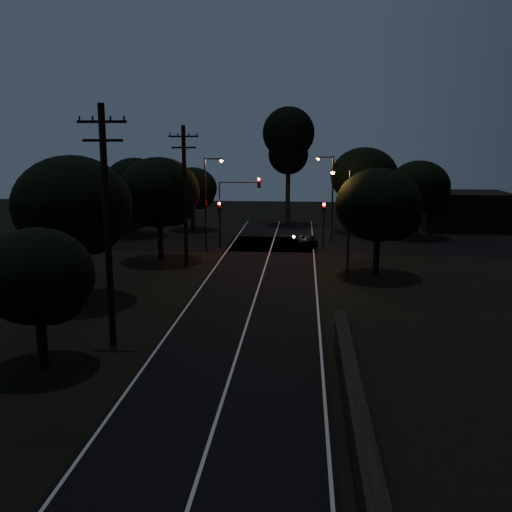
{
  "coord_description": "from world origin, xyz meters",
  "views": [
    {
      "loc": [
        2.88,
        -9.86,
        9.38
      ],
      "look_at": [
        0.0,
        24.0,
        2.5
      ],
      "focal_mm": 40.0,
      "sensor_mm": 36.0,
      "label": 1
    }
  ],
  "objects_px": {
    "car": "(305,240)",
    "utility_pole_far": "(185,194)",
    "tall_pine": "(288,140)",
    "signal_right": "(324,217)",
    "signal_mast": "(238,199)",
    "streetlight_b": "(330,192)",
    "streetlight_c": "(347,214)",
    "signal_left": "(220,216)",
    "utility_pole_mid": "(107,223)",
    "streetlight_a": "(208,198)"
  },
  "relations": [
    {
      "from": "utility_pole_far",
      "to": "car",
      "type": "relative_size",
      "value": 2.99
    },
    {
      "from": "streetlight_a",
      "to": "utility_pole_far",
      "type": "bearing_deg",
      "value": -96.59
    },
    {
      "from": "signal_left",
      "to": "car",
      "type": "distance_m",
      "value": 8.06
    },
    {
      "from": "streetlight_a",
      "to": "signal_mast",
      "type": "bearing_deg",
      "value": 39.77
    },
    {
      "from": "tall_pine",
      "to": "streetlight_a",
      "type": "relative_size",
      "value": 1.64
    },
    {
      "from": "utility_pole_mid",
      "to": "tall_pine",
      "type": "bearing_deg",
      "value": 80.07
    },
    {
      "from": "utility_pole_mid",
      "to": "signal_mast",
      "type": "xyz_separation_m",
      "value": [
        3.09,
        24.99,
        -1.4
      ]
    },
    {
      "from": "tall_pine",
      "to": "signal_left",
      "type": "bearing_deg",
      "value": -110.46
    },
    {
      "from": "signal_right",
      "to": "car",
      "type": "distance_m",
      "value": 3.01
    },
    {
      "from": "utility_pole_far",
      "to": "utility_pole_mid",
      "type": "bearing_deg",
      "value": -90.0
    },
    {
      "from": "car",
      "to": "utility_pole_far",
      "type": "bearing_deg",
      "value": 26.51
    },
    {
      "from": "utility_pole_mid",
      "to": "signal_left",
      "type": "relative_size",
      "value": 2.68
    },
    {
      "from": "utility_pole_far",
      "to": "signal_right",
      "type": "xyz_separation_m",
      "value": [
        10.6,
        7.99,
        -2.65
      ]
    },
    {
      "from": "signal_right",
      "to": "streetlight_a",
      "type": "relative_size",
      "value": 0.51
    },
    {
      "from": "streetlight_c",
      "to": "utility_pole_mid",
      "type": "bearing_deg",
      "value": -128.26
    },
    {
      "from": "streetlight_b",
      "to": "signal_left",
      "type": "bearing_deg",
      "value": -157.95
    },
    {
      "from": "tall_pine",
      "to": "streetlight_a",
      "type": "distance_m",
      "value": 18.76
    },
    {
      "from": "tall_pine",
      "to": "signal_left",
      "type": "distance_m",
      "value": 17.34
    },
    {
      "from": "signal_right",
      "to": "streetlight_a",
      "type": "height_order",
      "value": "streetlight_a"
    },
    {
      "from": "streetlight_c",
      "to": "streetlight_b",
      "type": "bearing_deg",
      "value": 92.14
    },
    {
      "from": "streetlight_c",
      "to": "car",
      "type": "height_order",
      "value": "streetlight_c"
    },
    {
      "from": "utility_pole_far",
      "to": "signal_right",
      "type": "bearing_deg",
      "value": 37.0
    },
    {
      "from": "utility_pole_far",
      "to": "car",
      "type": "distance_m",
      "value": 13.83
    },
    {
      "from": "utility_pole_far",
      "to": "streetlight_a",
      "type": "height_order",
      "value": "utility_pole_far"
    },
    {
      "from": "utility_pole_far",
      "to": "streetlight_c",
      "type": "height_order",
      "value": "utility_pole_far"
    },
    {
      "from": "signal_right",
      "to": "streetlight_a",
      "type": "distance_m",
      "value": 10.26
    },
    {
      "from": "tall_pine",
      "to": "streetlight_c",
      "type": "relative_size",
      "value": 1.75
    },
    {
      "from": "streetlight_b",
      "to": "streetlight_c",
      "type": "distance_m",
      "value": 14.01
    },
    {
      "from": "signal_left",
      "to": "utility_pole_mid",
      "type": "bearing_deg",
      "value": -93.21
    },
    {
      "from": "signal_right",
      "to": "streetlight_c",
      "type": "height_order",
      "value": "streetlight_c"
    },
    {
      "from": "signal_right",
      "to": "tall_pine",
      "type": "bearing_deg",
      "value": 103.49
    },
    {
      "from": "signal_mast",
      "to": "car",
      "type": "relative_size",
      "value": 1.78
    },
    {
      "from": "utility_pole_far",
      "to": "tall_pine",
      "type": "xyz_separation_m",
      "value": [
        7.0,
        23.0,
        3.97
      ]
    },
    {
      "from": "signal_mast",
      "to": "streetlight_c",
      "type": "xyz_separation_m",
      "value": [
        8.74,
        -9.99,
        0.01
      ]
    },
    {
      "from": "utility_pole_far",
      "to": "streetlight_b",
      "type": "xyz_separation_m",
      "value": [
        11.31,
        12.0,
        -0.85
      ]
    },
    {
      "from": "utility_pole_far",
      "to": "streetlight_a",
      "type": "bearing_deg",
      "value": 83.41
    },
    {
      "from": "signal_right",
      "to": "signal_mast",
      "type": "xyz_separation_m",
      "value": [
        -7.51,
        0.0,
        1.5
      ]
    },
    {
      "from": "tall_pine",
      "to": "streetlight_a",
      "type": "xyz_separation_m",
      "value": [
        -6.31,
        -17.0,
        -4.82
      ]
    },
    {
      "from": "utility_pole_mid",
      "to": "streetlight_c",
      "type": "height_order",
      "value": "utility_pole_mid"
    },
    {
      "from": "signal_left",
      "to": "car",
      "type": "height_order",
      "value": "signal_left"
    },
    {
      "from": "utility_pole_mid",
      "to": "car",
      "type": "distance_m",
      "value": 28.24
    },
    {
      "from": "tall_pine",
      "to": "streetlight_c",
      "type": "height_order",
      "value": "tall_pine"
    },
    {
      "from": "streetlight_c",
      "to": "signal_mast",
      "type": "bearing_deg",
      "value": 131.19
    },
    {
      "from": "streetlight_c",
      "to": "streetlight_a",
      "type": "bearing_deg",
      "value": 144.31
    },
    {
      "from": "utility_pole_mid",
      "to": "car",
      "type": "bearing_deg",
      "value": 71.01
    },
    {
      "from": "car",
      "to": "signal_left",
      "type": "bearing_deg",
      "value": -9.76
    },
    {
      "from": "signal_right",
      "to": "signal_mast",
      "type": "height_order",
      "value": "signal_mast"
    },
    {
      "from": "utility_pole_far",
      "to": "car",
      "type": "xyz_separation_m",
      "value": [
        9.03,
        9.25,
        -4.89
      ]
    },
    {
      "from": "signal_left",
      "to": "signal_right",
      "type": "height_order",
      "value": "same"
    },
    {
      "from": "utility_pole_mid",
      "to": "tall_pine",
      "type": "height_order",
      "value": "tall_pine"
    }
  ]
}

